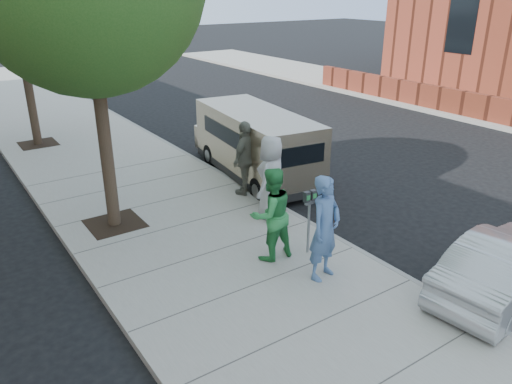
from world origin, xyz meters
TOP-DOWN VIEW (x-y plane):
  - ground at (0.00, 0.00)m, footprint 120.00×120.00m
  - sidewalk at (-1.00, 0.00)m, footprint 5.00×60.00m
  - curb_face at (1.44, 0.00)m, footprint 0.12×60.00m
  - parking_meter at (0.50, -1.11)m, footprint 0.28×0.10m
  - van at (2.31, 3.47)m, footprint 2.34×5.41m
  - sedan at (2.56, -4.13)m, footprint 3.80×1.74m
  - person_officer at (0.14, -1.97)m, footprint 0.83×0.65m
  - person_green_shirt at (-0.24, -0.85)m, footprint 0.93×0.73m
  - person_gray_shirt at (0.88, 0.69)m, footprint 1.14×1.03m
  - person_striped_polo at (1.20, 2.24)m, footprint 1.22×0.95m

SIDE VIEW (x-z plane):
  - ground at x=0.00m, z-range 0.00..0.00m
  - sidewalk at x=-1.00m, z-range 0.00..0.15m
  - curb_face at x=1.44m, z-range -0.01..0.15m
  - sedan at x=2.56m, z-range 0.00..1.21m
  - van at x=2.31m, z-range 0.06..2.00m
  - person_green_shirt at x=-0.24m, z-range 0.15..2.04m
  - person_striped_polo at x=1.20m, z-range 0.15..2.08m
  - parking_meter at x=0.50m, z-range 0.45..1.80m
  - person_gray_shirt at x=0.88m, z-range 0.15..2.11m
  - person_officer at x=0.14m, z-range 0.15..2.15m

